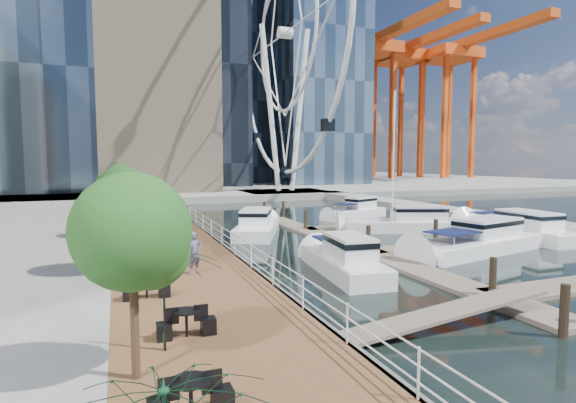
{
  "coord_description": "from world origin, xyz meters",
  "views": [
    {
      "loc": [
        -11.69,
        -16.19,
        5.82
      ],
      "look_at": [
        -0.46,
        13.06,
        3.0
      ],
      "focal_mm": 28.0,
      "sensor_mm": 36.0,
      "label": 1
    }
  ],
  "objects": [
    {
      "name": "ground",
      "position": [
        0.0,
        0.0,
        0.0
      ],
      "size": [
        520.0,
        520.0,
        0.0
      ],
      "primitive_type": "plane",
      "color": "black",
      "rests_on": "ground"
    },
    {
      "name": "boardwalk",
      "position": [
        -9.0,
        15.0,
        0.5
      ],
      "size": [
        6.0,
        60.0,
        1.0
      ],
      "primitive_type": "cube",
      "color": "brown",
      "rests_on": "ground"
    },
    {
      "name": "seawall",
      "position": [
        -6.0,
        15.0,
        0.5
      ],
      "size": [
        0.25,
        60.0,
        1.0
      ],
      "primitive_type": "cube",
      "color": "#595954",
      "rests_on": "ground"
    },
    {
      "name": "land_far",
      "position": [
        0.0,
        102.0,
        0.5
      ],
      "size": [
        200.0,
        114.0,
        1.0
      ],
      "primitive_type": "cube",
      "color": "gray",
      "rests_on": "ground"
    },
    {
      "name": "breakwater",
      "position": [
        20.0,
        20.0,
        0.5
      ],
      "size": [
        4.0,
        60.0,
        1.0
      ],
      "primitive_type": "cube",
      "color": "gray",
      "rests_on": "ground"
    },
    {
      "name": "pier",
      "position": [
        14.0,
        52.0,
        0.5
      ],
      "size": [
        14.0,
        12.0,
        1.0
      ],
      "primitive_type": "cube",
      "color": "gray",
      "rests_on": "ground"
    },
    {
      "name": "railing",
      "position": [
        -6.1,
        15.0,
        1.52
      ],
      "size": [
        0.1,
        60.0,
        1.05
      ],
      "primitive_type": null,
      "color": "white",
      "rests_on": "boardwalk"
    },
    {
      "name": "floating_docks",
      "position": [
        7.97,
        9.98,
        0.49
      ],
      "size": [
        16.0,
        34.0,
        2.6
      ],
      "color": "#6D6051",
      "rests_on": "ground"
    },
    {
      "name": "ferris_wheel",
      "position": [
        14.0,
        52.0,
        25.92
      ],
      "size": [
        5.8,
        45.6,
        47.8
      ],
      "color": "white",
      "rests_on": "ground"
    },
    {
      "name": "port_cranes",
      "position": [
        67.67,
        95.67,
        20.0
      ],
      "size": [
        40.0,
        52.0,
        38.0
      ],
      "color": "#D84C14",
      "rests_on": "ground"
    },
    {
      "name": "street_trees",
      "position": [
        -11.4,
        14.0,
        4.29
      ],
      "size": [
        2.6,
        42.6,
        4.6
      ],
      "color": "#3F2B1C",
      "rests_on": "ground"
    },
    {
      "name": "cafe_tables",
      "position": [
        -10.4,
        -2.0,
        1.37
      ],
      "size": [
        2.5,
        13.7,
        0.74
      ],
      "color": "black",
      "rests_on": "ground"
    },
    {
      "name": "yacht_foreground",
      "position": [
        9.56,
        5.83,
        0.0
      ],
      "size": [
        11.8,
        5.46,
        2.15
      ],
      "primitive_type": null,
      "rotation": [
        0.0,
        0.0,
        1.79
      ],
      "color": "white",
      "rests_on": "ground"
    },
    {
      "name": "pedestrian_near",
      "position": [
        -8.64,
        2.92,
        1.91
      ],
      "size": [
        0.79,
        0.7,
        1.82
      ],
      "primitive_type": "imported",
      "rotation": [
        0.0,
        0.0,
        0.5
      ],
      "color": "#50526B",
      "rests_on": "boardwalk"
    },
    {
      "name": "pedestrian_mid",
      "position": [
        -6.83,
        17.59,
        1.81
      ],
      "size": [
        0.96,
        1.0,
        1.62
      ],
      "primitive_type": "imported",
      "rotation": [
        0.0,
        0.0,
        -2.19
      ],
      "color": "gray",
      "rests_on": "boardwalk"
    },
    {
      "name": "pedestrian_far",
      "position": [
        -8.61,
        28.26,
        1.89
      ],
      "size": [
        1.12,
        0.88,
        1.78
      ],
      "primitive_type": "imported",
      "rotation": [
        0.0,
        0.0,
        2.65
      ],
      "color": "#2E353A",
      "rests_on": "boardwalk"
    },
    {
      "name": "moored_yachts",
      "position": [
        9.22,
        12.36,
        0.0
      ],
      "size": [
        23.08,
        38.13,
        11.5
      ],
      "color": "white",
      "rests_on": "ground"
    },
    {
      "name": "cafe_seating",
      "position": [
        -10.87,
        -3.77,
        2.3
      ],
      "size": [
        3.84,
        18.32,
        2.66
      ],
      "color": "#0F371D",
      "rests_on": "ground"
    }
  ]
}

